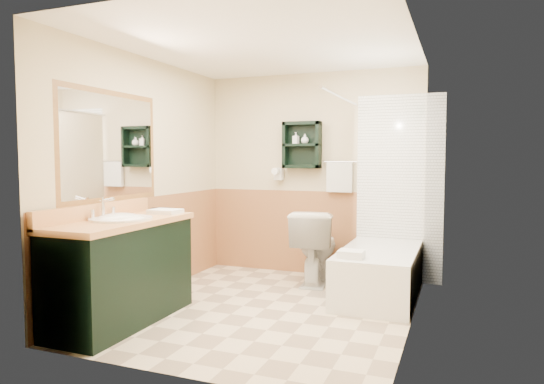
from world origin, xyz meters
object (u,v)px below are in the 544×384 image
(wall_shelf, at_px, (302,145))
(soap_bottle_a, at_px, (296,141))
(toilet, at_px, (315,247))
(vanity, at_px, (122,271))
(bathtub, at_px, (380,272))
(vanity_book, at_px, (150,199))
(soap_bottle_b, at_px, (305,140))
(hair_dryer, at_px, (279,174))

(wall_shelf, distance_m, soap_bottle_a, 0.09)
(toilet, distance_m, soap_bottle_a, 1.28)
(vanity, xyz_separation_m, toilet, (1.16, 1.86, -0.04))
(bathtub, xyz_separation_m, toilet, (-0.76, 0.28, 0.16))
(vanity_book, relative_size, soap_bottle_b, 2.12)
(hair_dryer, xyz_separation_m, soap_bottle_a, (0.23, -0.03, 0.40))
(hair_dryer, distance_m, vanity, 2.41)
(bathtub, relative_size, soap_bottle_b, 13.09)
(toilet, relative_size, vanity_book, 3.40)
(bathtub, distance_m, soap_bottle_a, 1.84)
(vanity, relative_size, soap_bottle_b, 12.10)
(vanity_book, distance_m, soap_bottle_b, 1.98)
(hair_dryer, height_order, vanity, hair_dryer)
(toilet, bearing_deg, wall_shelf, -56.23)
(hair_dryer, xyz_separation_m, vanity, (-0.59, -2.21, -0.76))
(hair_dryer, xyz_separation_m, toilet, (0.57, -0.34, -0.80))
(wall_shelf, distance_m, vanity_book, 1.95)
(vanity, height_order, vanity_book, vanity_book)
(vanity, distance_m, toilet, 2.19)
(bathtub, relative_size, vanity_book, 6.18)
(hair_dryer, bearing_deg, wall_shelf, -4.76)
(vanity, bearing_deg, toilet, 58.05)
(soap_bottle_a, bearing_deg, hair_dryer, 172.48)
(toilet, xyz_separation_m, vanity_book, (-1.33, -1.22, 0.60))
(bathtub, bearing_deg, soap_bottle_a, 151.65)
(wall_shelf, xyz_separation_m, soap_bottle_b, (0.04, -0.01, 0.06))
(soap_bottle_b, bearing_deg, hair_dryer, 174.94)
(vanity, height_order, bathtub, vanity)
(toilet, distance_m, soap_bottle_b, 1.27)
(bathtub, relative_size, soap_bottle_a, 11.01)
(hair_dryer, bearing_deg, soap_bottle_b, -5.06)
(bathtub, height_order, vanity_book, vanity_book)
(bathtub, distance_m, vanity_book, 2.41)
(soap_bottle_a, distance_m, soap_bottle_b, 0.11)
(vanity, bearing_deg, soap_bottle_a, 69.30)
(wall_shelf, bearing_deg, vanity, -112.30)
(wall_shelf, relative_size, soap_bottle_b, 4.80)
(vanity, bearing_deg, hair_dryer, 74.91)
(vanity, relative_size, toilet, 1.68)
(hair_dryer, height_order, soap_bottle_b, soap_bottle_b)
(hair_dryer, bearing_deg, vanity, -105.09)
(wall_shelf, relative_size, bathtub, 0.37)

